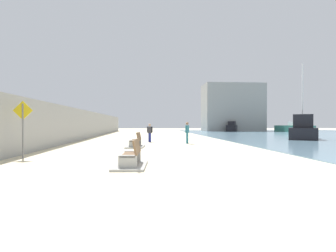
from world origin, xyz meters
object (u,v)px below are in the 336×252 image
(person_walking, at_px, (150,132))
(pedestrian_sign, at_px, (23,123))
(person_standing, at_px, (187,131))
(bench_far, at_px, (136,144))
(boat_outer, at_px, (232,127))
(boat_nearest, at_px, (294,128))
(bench_near, at_px, (131,160))
(boat_mid_bay, at_px, (302,130))

(person_walking, distance_m, pedestrian_sign, 11.33)
(person_standing, relative_size, pedestrian_sign, 0.65)
(bench_far, bearing_deg, pedestrian_sign, -133.05)
(boat_outer, relative_size, boat_nearest, 0.98)
(bench_far, distance_m, boat_outer, 38.15)
(pedestrian_sign, bearing_deg, boat_nearest, 46.10)
(boat_outer, relative_size, pedestrian_sign, 2.97)
(bench_near, bearing_deg, person_standing, 71.05)
(person_walking, bearing_deg, boat_mid_bay, 9.45)
(person_standing, xyz_separation_m, pedestrian_sign, (-8.58, -7.94, 0.62))
(boat_nearest, bearing_deg, person_walking, -138.24)
(boat_outer, distance_m, pedestrian_sign, 44.91)
(bench_far, xyz_separation_m, pedestrian_sign, (-4.76, -5.10, 1.35))
(boat_mid_bay, bearing_deg, bench_far, -155.65)
(bench_near, bearing_deg, boat_outer, 67.28)
(bench_far, bearing_deg, person_walking, 78.26)
(boat_outer, bearing_deg, person_walking, -119.69)
(person_standing, height_order, boat_nearest, boat_nearest)
(bench_near, bearing_deg, boat_mid_bay, 43.85)
(bench_near, bearing_deg, bench_far, 91.14)
(person_standing, height_order, pedestrian_sign, pedestrian_sign)
(boat_mid_bay, bearing_deg, bench_near, -136.15)
(bench_far, distance_m, person_standing, 4.82)
(person_standing, bearing_deg, boat_nearest, 47.24)
(boat_mid_bay, bearing_deg, person_walking, -170.55)
(person_walking, xyz_separation_m, person_standing, (2.85, -1.81, 0.09))
(pedestrian_sign, bearing_deg, bench_near, -29.01)
(person_standing, bearing_deg, person_walking, 147.59)
(bench_far, bearing_deg, person_standing, 36.68)
(bench_far, xyz_separation_m, boat_outer, (17.60, 33.84, 0.58))
(pedestrian_sign, bearing_deg, boat_outer, 60.13)
(person_standing, height_order, boat_mid_bay, boat_mid_bay)
(person_walking, distance_m, person_standing, 3.38)
(bench_near, relative_size, person_walking, 1.42)
(bench_far, bearing_deg, boat_nearest, 45.95)
(boat_outer, bearing_deg, boat_nearest, -32.71)
(boat_nearest, bearing_deg, boat_mid_bay, -118.46)
(bench_near, distance_m, boat_mid_bay, 21.56)
(person_standing, distance_m, boat_outer, 33.92)
(boat_outer, bearing_deg, pedestrian_sign, -119.87)
(boat_nearest, relative_size, pedestrian_sign, 3.04)
(person_walking, bearing_deg, person_standing, -32.41)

